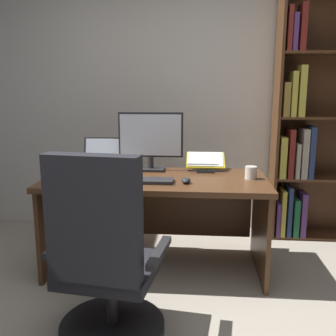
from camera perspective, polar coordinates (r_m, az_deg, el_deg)
name	(u,v)px	position (r m, az deg, el deg)	size (l,w,h in m)	color
wall_back	(188,94)	(3.73, 3.09, 11.05)	(4.83, 0.12, 2.64)	beige
desk	(157,200)	(2.93, -1.64, -4.80)	(1.64, 0.77, 0.72)	#4C2D19
bookshelf	(312,129)	(3.66, 20.87, 5.58)	(0.89, 0.30, 2.24)	#4C2D19
office_chair	(104,265)	(2.08, -9.64, -14.30)	(0.66, 0.60, 1.06)	#232326
monitor	(151,141)	(3.02, -2.64, 4.12)	(0.52, 0.16, 0.47)	#232326
laptop	(100,163)	(3.14, -10.22, 0.77)	(0.33, 0.31, 0.25)	#232326
keyboard	(143,181)	(2.66, -3.73, -1.92)	(0.42, 0.15, 0.02)	#232326
computer_mouse	(186,180)	(2.63, 2.74, -1.88)	(0.06, 0.10, 0.04)	#232326
reading_stand_with_book	(205,162)	(3.09, 5.68, 0.97)	(0.31, 0.28, 0.13)	#232326
open_binder	(80,181)	(2.71, -13.20, -1.95)	(0.44, 0.33, 0.02)	#2D84C6
notepad	(122,174)	(2.92, -6.99, -0.93)	(0.15, 0.21, 0.01)	silver
pen	(124,173)	(2.91, -6.60, -0.77)	(0.01, 0.01, 0.14)	maroon
coffee_mug	(251,173)	(2.82, 12.42, -0.69)	(0.09, 0.09, 0.09)	silver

